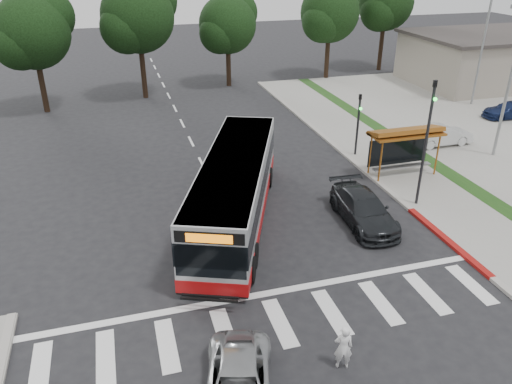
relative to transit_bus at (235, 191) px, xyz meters
name	(u,v)px	position (x,y,z in m)	size (l,w,h in m)	color
ground	(244,249)	(-0.28, -2.56, -1.62)	(140.00, 140.00, 0.00)	black
sidewalk_east	(379,156)	(10.72, 5.44, -1.56)	(4.00, 40.00, 0.12)	gray
curb_east	(350,159)	(8.72, 5.44, -1.55)	(0.30, 40.00, 0.15)	#9E9991
curb_east_red	(447,240)	(8.72, -4.56, -1.55)	(0.32, 6.00, 0.15)	maroon
commercial_building	(488,60)	(29.72, 19.44, 0.58)	(14.00, 10.00, 4.40)	gray
building_roof_cap	(493,35)	(29.72, 19.44, 2.93)	(14.60, 10.60, 0.30)	#383330
crosswalk_ladder	(280,322)	(-0.28, -7.56, -1.62)	(18.00, 2.60, 0.01)	silver
bus_shelter	(405,137)	(10.52, 2.54, 0.73)	(4.20, 1.60, 2.86)	#955418
traffic_signal_ne_tall	(427,134)	(9.32, -1.07, 2.25)	(0.18, 0.37, 6.50)	black
traffic_signal_ne_short	(358,119)	(9.32, 5.93, 0.85)	(0.18, 0.37, 4.00)	black
lot_light_mid	(485,32)	(23.72, 13.44, 4.28)	(1.90, 0.35, 9.01)	gray
tree_ne_a	(330,11)	(15.80, 25.50, 4.77)	(6.16, 5.74, 9.30)	black
tree_ne_b	(386,1)	(22.80, 27.50, 5.30)	(6.16, 5.74, 10.02)	black
tree_north_a	(139,15)	(-2.20, 23.51, 5.30)	(6.60, 6.15, 10.17)	black
tree_north_b	(228,23)	(5.79, 25.50, 4.04)	(5.72, 5.33, 8.43)	black
tree_north_c	(33,30)	(-10.20, 21.50, 4.67)	(6.16, 5.74, 9.30)	black
transit_bus	(235,191)	(0.00, 0.00, 0.00)	(2.72, 12.57, 3.25)	#AFB1B4
pedestrian	(343,347)	(0.95, -10.06, -0.82)	(0.59, 0.38, 1.61)	white
dark_sedan	(363,209)	(5.84, -1.89, -0.90)	(2.04, 5.01, 1.45)	black
parked_car_1	(441,135)	(15.54, 5.95, -0.84)	(1.44, 4.13, 1.36)	silver
parked_car_3	(510,110)	(24.11, 9.50, -0.91)	(1.72, 4.22, 1.23)	#15214A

